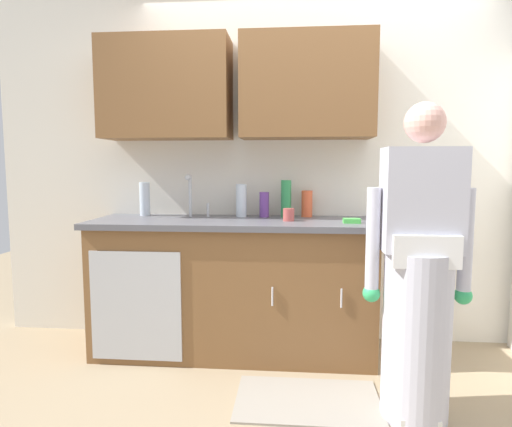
{
  "coord_description": "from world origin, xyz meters",
  "views": [
    {
      "loc": [
        -0.14,
        -2.29,
        1.31
      ],
      "look_at": [
        -0.38,
        0.55,
        1.0
      ],
      "focal_mm": 30.89,
      "sensor_mm": 36.0,
      "label": 1
    }
  ],
  "objects_px": {
    "bottle_soap": "(264,205)",
    "bottle_dish_liquid": "(145,199)",
    "sink": "(191,221)",
    "bottle_cleaner_spray": "(241,201)",
    "person_at_sink": "(418,288)",
    "sponge": "(352,221)",
    "cup_by_sink": "(289,215)",
    "bottle_water_short": "(307,204)",
    "bottle_water_tall": "(286,199)"
  },
  "relations": [
    {
      "from": "bottle_soap",
      "to": "bottle_dish_liquid",
      "type": "relative_size",
      "value": 0.73
    },
    {
      "from": "sink",
      "to": "bottle_dish_liquid",
      "type": "xyz_separation_m",
      "value": [
        -0.39,
        0.19,
        0.14
      ]
    },
    {
      "from": "bottle_cleaner_spray",
      "to": "bottle_dish_liquid",
      "type": "relative_size",
      "value": 0.96
    },
    {
      "from": "person_at_sink",
      "to": "bottle_soap",
      "type": "bearing_deg",
      "value": 132.81
    },
    {
      "from": "bottle_cleaner_spray",
      "to": "bottle_dish_liquid",
      "type": "xyz_separation_m",
      "value": [
        -0.73,
        0.03,
        0.01
      ]
    },
    {
      "from": "bottle_soap",
      "to": "bottle_cleaner_spray",
      "type": "distance_m",
      "value": 0.17
    },
    {
      "from": "sponge",
      "to": "sink",
      "type": "bearing_deg",
      "value": 173.46
    },
    {
      "from": "cup_by_sink",
      "to": "bottle_water_short",
      "type": "bearing_deg",
      "value": 63.28
    },
    {
      "from": "bottle_soap",
      "to": "bottle_water_tall",
      "type": "xyz_separation_m",
      "value": [
        0.16,
        0.01,
        0.04
      ]
    },
    {
      "from": "sink",
      "to": "cup_by_sink",
      "type": "xyz_separation_m",
      "value": [
        0.68,
        -0.05,
        0.06
      ]
    },
    {
      "from": "person_at_sink",
      "to": "sink",
      "type": "bearing_deg",
      "value": 150.85
    },
    {
      "from": "bottle_water_tall",
      "to": "cup_by_sink",
      "type": "bearing_deg",
      "value": -84.19
    },
    {
      "from": "bottle_water_short",
      "to": "bottle_soap",
      "type": "bearing_deg",
      "value": -171.61
    },
    {
      "from": "cup_by_sink",
      "to": "sponge",
      "type": "bearing_deg",
      "value": -10.85
    },
    {
      "from": "bottle_dish_liquid",
      "to": "bottle_water_short",
      "type": "bearing_deg",
      "value": 1.15
    },
    {
      "from": "person_at_sink",
      "to": "sponge",
      "type": "relative_size",
      "value": 14.73
    },
    {
      "from": "person_at_sink",
      "to": "bottle_water_short",
      "type": "bearing_deg",
      "value": 119.33
    },
    {
      "from": "bottle_water_short",
      "to": "bottle_cleaner_spray",
      "type": "xyz_separation_m",
      "value": [
        -0.47,
        -0.05,
        0.02
      ]
    },
    {
      "from": "person_at_sink",
      "to": "bottle_water_tall",
      "type": "distance_m",
      "value": 1.21
    },
    {
      "from": "bottle_water_tall",
      "to": "bottle_cleaner_spray",
      "type": "bearing_deg",
      "value": -177.65
    },
    {
      "from": "sponge",
      "to": "bottle_dish_liquid",
      "type": "bearing_deg",
      "value": 168.18
    },
    {
      "from": "bottle_water_short",
      "to": "cup_by_sink",
      "type": "relative_size",
      "value": 2.28
    },
    {
      "from": "person_at_sink",
      "to": "bottle_water_tall",
      "type": "xyz_separation_m",
      "value": [
        -0.69,
        0.92,
        0.38
      ]
    },
    {
      "from": "bottle_dish_liquid",
      "to": "cup_by_sink",
      "type": "relative_size",
      "value": 2.98
    },
    {
      "from": "sink",
      "to": "bottle_water_tall",
      "type": "xyz_separation_m",
      "value": [
        0.66,
        0.17,
        0.15
      ]
    },
    {
      "from": "bottle_water_short",
      "to": "sponge",
      "type": "bearing_deg",
      "value": -49.99
    },
    {
      "from": "person_at_sink",
      "to": "bottle_dish_liquid",
      "type": "relative_size",
      "value": 6.49
    },
    {
      "from": "bottle_soap",
      "to": "bottle_water_tall",
      "type": "distance_m",
      "value": 0.16
    },
    {
      "from": "bottle_water_tall",
      "to": "cup_by_sink",
      "type": "relative_size",
      "value": 3.19
    },
    {
      "from": "cup_by_sink",
      "to": "sink",
      "type": "bearing_deg",
      "value": 176.1
    },
    {
      "from": "person_at_sink",
      "to": "bottle_soap",
      "type": "xyz_separation_m",
      "value": [
        -0.85,
        0.92,
        0.34
      ]
    },
    {
      "from": "sink",
      "to": "bottle_water_short",
      "type": "bearing_deg",
      "value": 14.55
    },
    {
      "from": "bottle_dish_liquid",
      "to": "sponge",
      "type": "distance_m",
      "value": 1.52
    },
    {
      "from": "bottle_cleaner_spray",
      "to": "bottle_soap",
      "type": "bearing_deg",
      "value": 2.33
    },
    {
      "from": "bottle_cleaner_spray",
      "to": "sponge",
      "type": "height_order",
      "value": "bottle_cleaner_spray"
    },
    {
      "from": "bottle_water_short",
      "to": "bottle_water_tall",
      "type": "relative_size",
      "value": 0.71
    },
    {
      "from": "person_at_sink",
      "to": "cup_by_sink",
      "type": "height_order",
      "value": "person_at_sink"
    },
    {
      "from": "person_at_sink",
      "to": "sponge",
      "type": "distance_m",
      "value": 0.73
    },
    {
      "from": "bottle_soap",
      "to": "bottle_water_short",
      "type": "relative_size",
      "value": 0.95
    },
    {
      "from": "bottle_water_short",
      "to": "sponge",
      "type": "xyz_separation_m",
      "value": [
        0.28,
        -0.33,
        -0.08
      ]
    },
    {
      "from": "sink",
      "to": "bottle_cleaner_spray",
      "type": "bearing_deg",
      "value": 25.28
    },
    {
      "from": "bottle_water_short",
      "to": "cup_by_sink",
      "type": "xyz_separation_m",
      "value": [
        -0.13,
        -0.26,
        -0.05
      ]
    },
    {
      "from": "bottle_cleaner_spray",
      "to": "bottle_water_tall",
      "type": "xyz_separation_m",
      "value": [
        0.32,
        0.01,
        0.01
      ]
    },
    {
      "from": "person_at_sink",
      "to": "cup_by_sink",
      "type": "bearing_deg",
      "value": 133.48
    },
    {
      "from": "bottle_water_short",
      "to": "bottle_dish_liquid",
      "type": "height_order",
      "value": "bottle_dish_liquid"
    },
    {
      "from": "bottle_soap",
      "to": "bottle_dish_liquid",
      "type": "xyz_separation_m",
      "value": [
        -0.89,
        0.02,
        0.03
      ]
    },
    {
      "from": "sink",
      "to": "cup_by_sink",
      "type": "relative_size",
      "value": 5.97
    },
    {
      "from": "sponge",
      "to": "bottle_cleaner_spray",
      "type": "bearing_deg",
      "value": 159.52
    },
    {
      "from": "person_at_sink",
      "to": "sponge",
      "type": "xyz_separation_m",
      "value": [
        -0.26,
        0.63,
        0.26
      ]
    },
    {
      "from": "bottle_dish_liquid",
      "to": "bottle_water_tall",
      "type": "distance_m",
      "value": 1.05
    }
  ]
}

